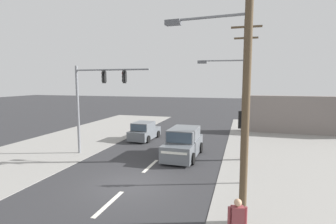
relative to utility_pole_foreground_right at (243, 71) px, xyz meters
name	(u,v)px	position (x,y,z in m)	size (l,w,h in m)	color
ground_plane	(129,185)	(-5.08, 2.02, -5.30)	(140.00, 140.00, 0.00)	#303033
lane_dash_near	(109,203)	(-5.08, 0.02, -5.29)	(0.20, 2.40, 0.01)	silver
lane_dash_mid	(151,166)	(-5.08, 5.02, -5.29)	(0.20, 2.40, 0.01)	silver
lane_dash_far	(172,146)	(-5.08, 10.02, -5.29)	(0.20, 2.40, 0.01)	silver
kerb_right_verge	(328,190)	(3.92, 4.02, -5.28)	(10.00, 44.00, 0.02)	gray
kerb_left_verge	(43,151)	(-13.58, 6.02, -5.28)	(8.00, 40.00, 0.02)	gray
utility_pole_foreground_right	(243,71)	(0.00, 0.00, 0.00)	(3.78, 0.55, 9.86)	brown
utility_pole_midground_right	(242,86)	(-0.05, 7.69, -0.62)	(3.78, 0.61, 8.64)	brown
traffic_signal_mast	(94,94)	(-9.48, 6.29, -1.15)	(5.29, 0.45, 6.00)	slate
pedestal_signal_right_kerb	(242,135)	(0.06, 3.70, -2.88)	(0.43, 0.31, 3.56)	slate
shopfront_wall_far	(307,115)	(5.92, 18.02, -3.50)	(12.00, 1.00, 3.60)	gray
suv_receding_far	(183,144)	(-3.65, 7.43, -4.41)	(2.11, 4.57, 1.90)	slate
hatchback_oncoming_near	(144,131)	(-8.01, 11.60, -4.59)	(1.93, 3.71, 1.53)	slate
pedestrian_at_kerb	(237,222)	(-0.02, -1.71, -4.37)	(0.54, 0.30, 1.63)	#47423D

